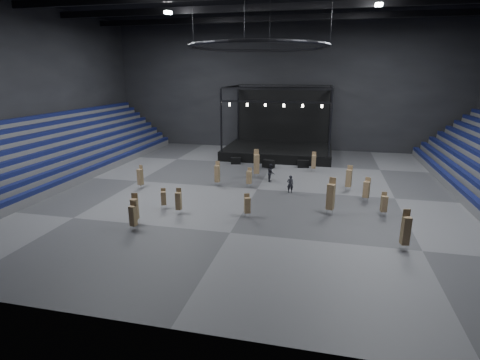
% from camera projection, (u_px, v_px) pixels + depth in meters
% --- Properties ---
extents(floor, '(50.00, 50.00, 0.00)m').
position_uv_depth(floor, '(257.00, 189.00, 36.03)').
color(floor, '#4B4B4D').
rests_on(floor, ground).
extents(wall_back, '(50.00, 0.20, 18.00)m').
position_uv_depth(wall_back, '(285.00, 86.00, 53.23)').
color(wall_back, black).
rests_on(wall_back, ground).
extents(wall_front, '(50.00, 0.20, 18.00)m').
position_uv_depth(wall_front, '(158.00, 123.00, 13.87)').
color(wall_front, black).
rests_on(wall_front, ground).
extents(wall_left, '(0.20, 42.00, 18.00)m').
position_uv_depth(wall_left, '(22.00, 91.00, 38.93)').
color(wall_left, black).
rests_on(wall_left, ground).
extents(bleachers_left, '(7.20, 40.00, 6.40)m').
position_uv_depth(bleachers_left, '(49.00, 160.00, 40.49)').
color(bleachers_left, '#505053').
rests_on(bleachers_left, floor).
extents(stage, '(14.00, 10.00, 9.20)m').
position_uv_depth(stage, '(279.00, 144.00, 50.84)').
color(stage, black).
rests_on(stage, floor).
extents(truss_ring, '(12.30, 12.30, 5.15)m').
position_uv_depth(truss_ring, '(259.00, 46.00, 32.45)').
color(truss_ring, black).
rests_on(truss_ring, ceiling).
extents(flight_case_left, '(1.31, 0.86, 0.80)m').
position_uv_depth(flight_case_left, '(236.00, 161.00, 45.95)').
color(flight_case_left, black).
rests_on(flight_case_left, floor).
extents(flight_case_mid, '(1.53, 1.10, 0.92)m').
position_uv_depth(flight_case_mid, '(268.00, 164.00, 44.12)').
color(flight_case_mid, black).
rests_on(flight_case_mid, floor).
extents(flight_case_right, '(1.39, 0.83, 0.87)m').
position_uv_depth(flight_case_right, '(303.00, 164.00, 44.22)').
color(flight_case_right, black).
rests_on(flight_case_right, floor).
extents(chair_stack_0, '(0.49, 0.49, 1.93)m').
position_uv_depth(chair_stack_0, '(249.00, 177.00, 36.45)').
color(chair_stack_0, silver).
rests_on(chair_stack_0, floor).
extents(chair_stack_1, '(0.56, 0.56, 2.35)m').
position_uv_depth(chair_stack_1, '(135.00, 208.00, 27.41)').
color(chair_stack_1, silver).
rests_on(chair_stack_1, floor).
extents(chair_stack_2, '(0.58, 0.58, 1.88)m').
position_uv_depth(chair_stack_2, '(247.00, 205.00, 28.79)').
color(chair_stack_2, silver).
rests_on(chair_stack_2, floor).
extents(chair_stack_3, '(0.69, 0.69, 3.00)m').
position_uv_depth(chair_stack_3, '(331.00, 196.00, 29.21)').
color(chair_stack_3, silver).
rests_on(chair_stack_3, floor).
extents(chair_stack_4, '(0.50, 0.50, 1.92)m').
position_uv_depth(chair_stack_4, '(384.00, 203.00, 29.04)').
color(chair_stack_4, silver).
rests_on(chair_stack_4, floor).
extents(chair_stack_5, '(0.47, 0.47, 2.46)m').
position_uv_depth(chair_stack_5, '(217.00, 173.00, 36.91)').
color(chair_stack_5, silver).
rests_on(chair_stack_5, floor).
extents(chair_stack_6, '(0.54, 0.54, 1.72)m').
position_uv_depth(chair_stack_6, '(164.00, 198.00, 30.64)').
color(chair_stack_6, silver).
rests_on(chair_stack_6, floor).
extents(chair_stack_7, '(0.47, 0.47, 2.14)m').
position_uv_depth(chair_stack_7, '(133.00, 215.00, 26.38)').
color(chair_stack_7, silver).
rests_on(chair_stack_7, floor).
extents(chair_stack_8, '(0.62, 0.62, 2.16)m').
position_uv_depth(chair_stack_8, '(366.00, 189.00, 32.27)').
color(chair_stack_8, silver).
rests_on(chair_stack_8, floor).
extents(chair_stack_9, '(0.69, 0.69, 3.02)m').
position_uv_depth(chair_stack_9, '(257.00, 163.00, 39.70)').
color(chair_stack_9, silver).
rests_on(chair_stack_9, floor).
extents(chair_stack_10, '(0.50, 0.50, 2.28)m').
position_uv_depth(chair_stack_10, '(314.00, 161.00, 42.13)').
color(chair_stack_10, silver).
rests_on(chair_stack_10, floor).
extents(chair_stack_11, '(0.56, 0.56, 2.67)m').
position_uv_depth(chair_stack_11, '(406.00, 230.00, 23.33)').
color(chair_stack_11, silver).
rests_on(chair_stack_11, floor).
extents(chair_stack_12, '(0.55, 0.55, 2.26)m').
position_uv_depth(chair_stack_12, '(256.00, 158.00, 43.56)').
color(chair_stack_12, silver).
rests_on(chair_stack_12, floor).
extents(chair_stack_13, '(0.56, 0.56, 2.30)m').
position_uv_depth(chair_stack_13, '(140.00, 177.00, 35.99)').
color(chair_stack_13, silver).
rests_on(chair_stack_13, floor).
extents(chair_stack_14, '(0.45, 0.45, 2.09)m').
position_uv_depth(chair_stack_14, '(179.00, 200.00, 29.50)').
color(chair_stack_14, silver).
rests_on(chair_stack_14, floor).
extents(chair_stack_15, '(0.61, 0.61, 2.45)m').
position_uv_depth(chair_stack_15, '(349.00, 178.00, 35.23)').
color(chair_stack_15, silver).
rests_on(chair_stack_15, floor).
extents(man_center, '(0.68, 0.52, 1.68)m').
position_uv_depth(man_center, '(290.00, 184.00, 34.76)').
color(man_center, black).
rests_on(man_center, floor).
extents(crew_member, '(0.81, 0.98, 1.86)m').
position_uv_depth(crew_member, '(271.00, 173.00, 38.34)').
color(crew_member, black).
rests_on(crew_member, floor).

